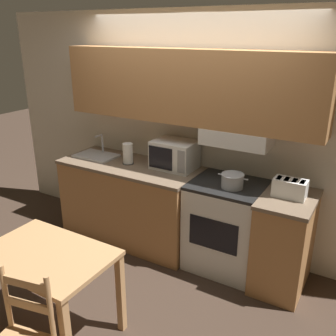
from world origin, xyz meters
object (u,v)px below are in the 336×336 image
Objects in this scene: paper_towel_roll at (128,154)px; cooking_pot at (233,180)px; microwave at (175,155)px; dining_table at (48,266)px; toaster at (290,188)px; stove_range at (226,225)px; sink_basin at (96,155)px.

cooking_pot is at bearing -2.31° from paper_towel_roll.
microwave reaches higher than dining_table.
microwave is at bearing 165.79° from cooking_pot.
toaster is (1.26, -0.13, -0.07)m from microwave.
dining_table is at bearing -117.87° from stove_range.
cooking_pot is 0.52m from toaster.
dining_table is (0.36, -1.55, -0.42)m from paper_towel_roll.
paper_towel_roll is at bearing -0.05° from sink_basin.
toaster reaches higher than stove_range.
paper_towel_roll reaches higher than cooking_pot.
paper_towel_roll is 0.23× the size of dining_table.
cooking_pot is 1.72m from sink_basin.
sink_basin is (-1.65, -0.02, 0.48)m from stove_range.
paper_towel_roll is at bearing -165.36° from microwave.
microwave is 1.26m from toaster.
cooking_pot is 0.76m from microwave.
microwave is at bearing 14.64° from paper_towel_roll.
paper_towel_roll is at bearing 177.69° from cooking_pot.
cooking_pot reaches higher than stove_range.
sink_basin is (-1.72, 0.05, -0.06)m from cooking_pot.
paper_towel_roll is 1.65m from dining_table.
cooking_pot is at bearing -1.70° from sink_basin.
dining_table is at bearing -77.05° from paper_towel_roll.
dining_table is (-0.83, -1.57, 0.16)m from stove_range.
stove_range is at bearing -9.70° from microwave.
sink_basin is (-0.99, -0.14, -0.13)m from microwave.
stove_range is 1.32m from paper_towel_roll.
microwave is 0.46× the size of dining_table.
toaster is at bearing 0.25° from paper_towel_roll.
paper_towel_roll is (0.46, -0.00, 0.10)m from sink_basin.
stove_range is at bearing 0.74° from sink_basin.
sink_basin is at bearing 179.95° from paper_towel_roll.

